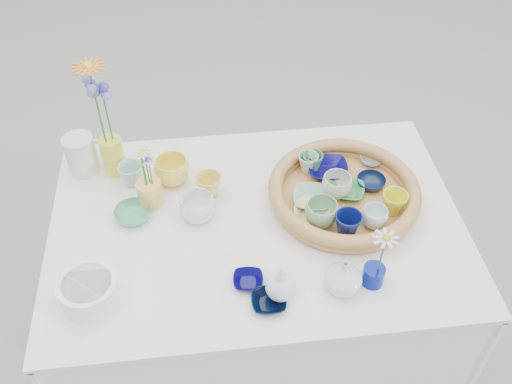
{
  "coord_description": "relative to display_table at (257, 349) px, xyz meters",
  "views": [
    {
      "loc": [
        -0.14,
        -1.17,
        2.06
      ],
      "look_at": [
        0.0,
        0.02,
        0.87
      ],
      "focal_mm": 40.0,
      "sensor_mm": 36.0,
      "label": 1
    }
  ],
  "objects": [
    {
      "name": "ground",
      "position": [
        0.0,
        0.0,
        0.0
      ],
      "size": [
        80.0,
        80.0,
        0.0
      ],
      "primitive_type": "plane",
      "color": "gray"
    },
    {
      "name": "display_table",
      "position": [
        0.0,
        0.0,
        0.0
      ],
      "size": [
        1.26,
        0.86,
        0.77
      ],
      "primitive_type": null,
      "color": "white",
      "rests_on": "ground"
    },
    {
      "name": "wicker_tray",
      "position": [
        0.28,
        0.05,
        0.8
      ],
      "size": [
        0.47,
        0.47,
        0.08
      ],
      "primitive_type": null,
      "color": "olive",
      "rests_on": "display_table"
    },
    {
      "name": "tray_ceramic_0",
      "position": [
        0.25,
        0.17,
        0.8
      ],
      "size": [
        0.15,
        0.15,
        0.03
      ],
      "primitive_type": "imported",
      "rotation": [
        0.0,
        0.0,
        -0.14
      ],
      "color": "#08044C",
      "rests_on": "wicker_tray"
    },
    {
      "name": "tray_ceramic_1",
      "position": [
        0.38,
        0.09,
        0.8
      ],
      "size": [
        0.11,
        0.11,
        0.03
      ],
      "primitive_type": "imported",
      "rotation": [
        0.0,
        0.0,
        0.15
      ],
      "color": "black",
      "rests_on": "wicker_tray"
    },
    {
      "name": "tray_ceramic_2",
      "position": [
        0.42,
        -0.02,
        0.82
      ],
      "size": [
        0.1,
        0.1,
        0.07
      ],
      "primitive_type": "imported",
      "rotation": [
        0.0,
        0.0,
        -0.4
      ],
      "color": "yellow",
      "rests_on": "wicker_tray"
    },
    {
      "name": "tray_ceramic_3",
      "position": [
        0.3,
        0.07,
        0.8
      ],
      "size": [
        0.13,
        0.13,
        0.03
      ],
      "primitive_type": "imported",
      "rotation": [
        0.0,
        0.0,
        -0.33
      ],
      "color": "#3C914D",
      "rests_on": "wicker_tray"
    },
    {
      "name": "tray_ceramic_4",
      "position": [
        0.19,
        -0.05,
        0.82
      ],
      "size": [
        0.12,
        0.12,
        0.08
      ],
      "primitive_type": "imported",
      "rotation": [
        0.0,
        0.0,
        0.27
      ],
      "color": "#7DB486",
      "rests_on": "wicker_tray"
    },
    {
      "name": "tray_ceramic_5",
      "position": [
        0.18,
        0.04,
        0.8
      ],
      "size": [
        0.15,
        0.15,
        0.03
      ],
      "primitive_type": "imported",
      "rotation": [
        0.0,
        0.0,
        -0.22
      ],
      "color": "#7EB89B",
      "rests_on": "wicker_tray"
    },
    {
      "name": "tray_ceramic_6",
      "position": [
        0.19,
        0.19,
        0.81
      ],
      "size": [
        0.08,
        0.08,
        0.06
      ],
      "primitive_type": "imported",
      "rotation": [
        0.0,
        0.0,
        -0.21
      ],
      "color": "silver",
      "rests_on": "wicker_tray"
    },
    {
      "name": "tray_ceramic_7",
      "position": [
        0.26,
        0.07,
        0.82
      ],
      "size": [
        0.12,
        0.12,
        0.07
      ],
      "primitive_type": "imported",
      "rotation": [
        0.0,
        0.0,
        0.29
      ],
      "color": "beige",
      "rests_on": "wicker_tray"
    },
    {
      "name": "tray_ceramic_8",
      "position": [
        0.41,
        0.2,
        0.8
      ],
      "size": [
        0.09,
        0.09,
        0.02
      ],
      "primitive_type": "imported",
      "rotation": [
        0.0,
        0.0,
        -0.16
      ],
      "color": "#87B0DD",
      "rests_on": "wicker_tray"
    },
    {
      "name": "tray_ceramic_9",
      "position": [
        0.26,
        -0.1,
        0.82
      ],
      "size": [
        0.1,
        0.1,
        0.08
      ],
      "primitive_type": "imported",
      "rotation": [
        0.0,
        0.0,
        -0.19
      ],
      "color": "#0D1657",
      "rests_on": "wicker_tray"
    },
    {
      "name": "tray_ceramic_10",
      "position": [
        0.17,
        -0.02,
        0.8
      ],
      "size": [
        0.13,
        0.13,
        0.03
      ],
      "primitive_type": "imported",
      "rotation": [
        0.0,
        0.0,
        -0.22
      ],
      "color": "#F1D985",
      "rests_on": "wicker_tray"
    },
    {
      "name": "tray_ceramic_11",
      "position": [
        0.34,
        -0.07,
        0.81
      ],
      "size": [
        0.08,
        0.08,
        0.06
      ],
      "primitive_type": "imported",
      "rotation": [
        0.0,
        0.0,
        0.02
      ],
      "color": "silver",
      "rests_on": "wicker_tray"
    },
    {
      "name": "tray_ceramic_12",
      "position": [
        0.21,
        0.19,
        0.81
      ],
      "size": [
        0.07,
        0.07,
        0.06
      ],
      "primitive_type": "imported",
      "rotation": [
        0.0,
        0.0,
        0.07
      ],
      "color": "#3F884D",
      "rests_on": "wicker_tray"
    },
    {
      "name": "loose_ceramic_0",
      "position": [
        -0.25,
        0.21,
        0.81
      ],
      "size": [
        0.12,
        0.12,
        0.09
      ],
      "primitive_type": "imported",
      "rotation": [
        0.0,
        0.0,
        0.1
      ],
      "color": "#FFE24B",
      "rests_on": "display_table"
    },
    {
      "name": "loose_ceramic_1",
      "position": [
        -0.14,
        0.13,
        0.8
      ],
      "size": [
        0.1,
        0.1,
        0.08
      ],
      "primitive_type": "imported",
      "rotation": [
        0.0,
        0.0,
        0.22
      ],
      "color": "#E2CC58",
      "rests_on": "display_table"
    },
    {
      "name": "loose_ceramic_2",
      "position": [
        -0.38,
        0.06,
        0.78
      ],
      "size": [
        0.14,
        0.14,
        0.04
      ],
      "primitive_type": "imported",
      "rotation": [
        0.0,
        0.0,
        0.32
      ],
      "color": "#4C9F6C",
      "rests_on": "display_table"
    },
    {
      "name": "loose_ceramic_3",
      "position": [
        -0.18,
        0.04,
        0.81
      ],
      "size": [
        0.14,
        0.14,
        0.08
      ],
      "primitive_type": "imported",
      "rotation": [
        0.0,
        0.0,
        -0.42
      ],
      "color": "white",
      "rests_on": "display_table"
    },
    {
      "name": "loose_ceramic_4",
      "position": [
        -0.05,
        -0.23,
        0.78
      ],
      "size": [
        0.09,
        0.09,
        0.02
      ],
      "primitive_type": "imported",
      "rotation": [
        0.0,
        0.0,
        -0.1
      ],
      "color": "#060341",
      "rests_on": "display_table"
    },
    {
      "name": "loose_ceramic_5",
      "position": [
        -0.38,
        0.21,
        0.8
      ],
      "size": [
        0.11,
        0.11,
        0.08
      ],
      "primitive_type": "imported",
      "rotation": [
        0.0,
        0.0,
        -0.42
      ],
      "color": "#9FCFBC",
      "rests_on": "display_table"
    },
    {
      "name": "loose_ceramic_6",
      "position": [
        -0.0,
        -0.31,
        0.78
      ],
      "size": [
        0.1,
        0.1,
        0.02
      ],
      "primitive_type": "imported",
      "rotation": [
        0.0,
        0.0,
        -0.02
      ],
      "color": "black",
      "rests_on": "display_table"
    },
    {
      "name": "fluted_bowl",
      "position": [
        -0.48,
        -0.24,
        0.81
      ],
      "size": [
        0.2,
        0.2,
        0.08
      ],
      "primitive_type": null,
      "rotation": [
        0.0,
        0.0,
        -0.36
      ],
      "color": "white",
      "rests_on": "display_table"
    },
    {
      "name": "bud_vase_paleblue",
      "position": [
        0.03,
        -0.28,
        0.83
      ],
      "size": [
        0.08,
        0.08,
        0.13
      ],
      "primitive_type": null,
      "rotation": [
        0.0,
        0.0,
        0.02
      ],
      "color": "silver",
      "rests_on": "display_table"
    },
    {
      "name": "bud_vase_seafoam",
      "position": [
        0.2,
        -0.28,
        0.82
      ],
      "size": [
        0.11,
        0.11,
        0.11
      ],
      "primitive_type": "imported",
      "rotation": [
        0.0,
        0.0,
        -0.1
      ],
      "color": "silver",
      "rests_on": "display_table"
    },
    {
      "name": "bud_vase_cobalt",
      "position": [
        0.29,
        -0.27,
        0.8
      ],
      "size": [
        0.08,
        0.08,
        0.06
      ],
      "primitive_type": "cylinder",
      "rotation": [
        0.0,
        0.0,
        -0.32
      ],
      "color": "#021074",
      "rests_on": "display_table"
    },
    {
      "name": "single_daisy",
      "position": [
        0.3,
        -0.27,
        0.89
      ],
      "size": [
        0.1,
        0.1,
        0.15
      ],
      "primitive_type": null,
      "rotation": [
        0.0,
        0.0,
        -0.28
      ],
      "color": "silver",
      "rests_on": "bud_vase_cobalt"
    },
    {
      "name": "tall_vase_yellow",
      "position": [
        -0.44,
        0.28,
        0.83
      ],
      "size": [
        0.09,
        0.09,
        0.14
      ],
      "primitive_type": "cylinder",
      "rotation": [
        0.0,
        0.0,
        -0.38
      ],
      "color": "yellow",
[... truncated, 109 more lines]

